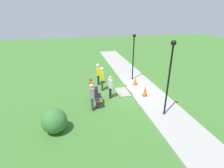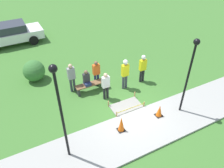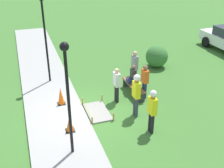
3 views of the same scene
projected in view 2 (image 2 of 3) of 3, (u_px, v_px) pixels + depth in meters
The scene contains 16 objects.
ground_plane at pixel (130, 113), 11.07m from camera, with size 60.00×60.00×0.00m, color #3D702D.
sidewalk at pixel (143, 129), 10.17m from camera, with size 28.00×2.44×0.10m.
wet_concrete_patch at pixel (126, 106), 11.45m from camera, with size 1.66×0.95×0.36m.
traffic_cone_near_patch at pixel (121, 124), 9.82m from camera, with size 0.34×0.34×0.79m.
traffic_cone_far_patch at pixel (159, 111), 10.62m from camera, with size 0.34×0.34×0.64m.
park_bench at pixel (92, 85), 12.37m from camera, with size 1.85×0.44×0.50m.
person_seated_on_bench at pixel (87, 79), 12.02m from camera, with size 0.36×0.44×0.89m.
worker_supervisor at pixel (125, 71), 12.09m from camera, with size 0.40×0.27×1.89m.
worker_assistant at pixel (143, 66), 12.66m from camera, with size 0.40×0.26×1.80m.
bystander_in_orange_shirt at pixel (96, 72), 12.46m from camera, with size 0.40×0.22×1.62m.
bystander_in_gray_shirt at pixel (106, 85), 11.47m from camera, with size 0.40×0.22×1.65m.
bystander_in_white_shirt at pixel (72, 76), 11.94m from camera, with size 0.40×0.23×1.79m.
lamppost_near at pixel (190, 67), 9.61m from camera, with size 0.28×0.28×3.92m.
lamppost_far at pixel (60, 104), 7.34m from camera, with size 0.28×0.28×4.32m.
parked_car_white at pixel (10, 34), 16.95m from camera, with size 4.81×2.27×1.60m.
shrub_rounded_near at pixel (34, 71), 13.06m from camera, with size 1.29×1.29×1.29m.
Camera 2 is at (-4.46, -6.70, 7.80)m, focal length 35.00 mm.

